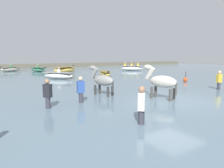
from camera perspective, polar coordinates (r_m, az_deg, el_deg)
The scene contains 16 objects.
ground_plane at distance 10.56m, azimuth 16.29°, elevation -6.45°, with size 120.00×120.00×0.00m, color #666051.
water_surface at distance 18.55m, azimuth -7.63°, elevation 0.47°, with size 90.00×90.00×0.43m, color slate.
horse_lead_grey at distance 11.11m, azimuth -2.64°, elevation 0.79°, with size 0.82×1.86×2.01m.
horse_trailing_pinto at distance 10.41m, azimuth 13.61°, elevation 0.39°, with size 0.82×1.94×2.10m.
boat_near_starboard at distance 21.84m, azimuth -1.99°, elevation 2.86°, with size 1.61×2.99×0.66m.
boat_mid_outer at distance 30.26m, azimuth -19.86°, elevation 3.78°, with size 2.04×2.79×1.02m.
boat_far_inshore at distance 26.88m, azimuth -13.00°, elevation 3.84°, with size 3.88×3.01×0.91m.
boat_mid_channel at distance 30.67m, azimuth 5.46°, elevation 4.44°, with size 3.29×3.31×1.21m.
boat_far_offshore at distance 20.02m, azimuth -14.75°, elevation 2.31°, with size 2.67×3.13×1.08m.
boat_near_port at distance 32.51m, azimuth -26.42°, elevation 3.72°, with size 2.84×1.79×1.06m.
person_onlooker_right at distance 14.70m, azimuth 27.62°, elevation 0.34°, with size 0.36×0.27×1.63m.
person_onlooker_left at distance 9.43m, azimuth -8.69°, elevation -2.52°, with size 0.32×0.20×1.63m.
person_wading_close at distance 6.44m, azimuth 8.18°, elevation -7.29°, with size 0.37×0.37×1.63m.
person_spectator_far at distance 8.71m, azimuth -17.45°, elevation -3.63°, with size 0.35×0.38×1.63m.
channel_buoy at distance 18.09m, azimuth 19.75°, elevation 1.19°, with size 0.37×0.37×0.85m.
far_shoreline at distance 41.30m, azimuth -21.89°, elevation 4.43°, with size 80.00×2.40×1.14m, color #605B4C.
Camera 1 is at (-7.79, -6.67, 2.52)m, focal length 32.83 mm.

